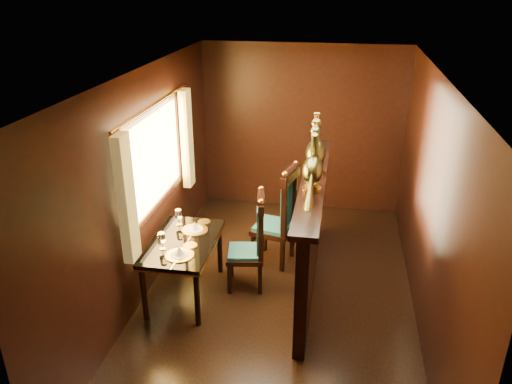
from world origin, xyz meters
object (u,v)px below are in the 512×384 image
chair_left (255,238)px  peacock_right (316,141)px  dining_table (183,246)px  chair_right (283,213)px  peacock_left (313,159)px

chair_left → peacock_right: (0.63, 0.27, 1.10)m
chair_left → peacock_right: 1.30m
dining_table → chair_left: (0.75, 0.31, -0.00)m
dining_table → peacock_right: (1.38, 0.58, 1.10)m
chair_right → peacock_right: bearing=-25.4°
chair_right → dining_table: bearing=-126.4°
peacock_left → peacock_right: (0.00, 0.49, 0.02)m
peacock_left → dining_table: bearing=-176.2°
dining_table → peacock_left: (1.38, 0.09, 1.08)m
peacock_left → peacock_right: peacock_right is taller
chair_left → chair_right: (0.25, 0.56, 0.07)m
dining_table → chair_left: size_ratio=0.99×
peacock_left → peacock_right: 0.49m
chair_left → chair_right: 0.62m
dining_table → chair_left: 0.81m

